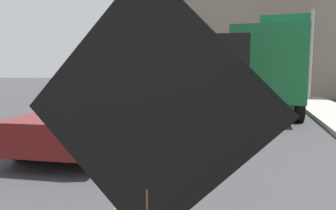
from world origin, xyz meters
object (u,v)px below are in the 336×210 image
object	(u,v)px
arrow_board_trailer	(218,117)
traffic_cone_near_sign	(140,183)
traffic_cone_mid_lane	(173,142)
highway_guide_sign	(296,39)
pickup_car	(101,114)
roadwork_sign	(147,118)
box_truck	(266,70)

from	to	relation	value
arrow_board_trailer	traffic_cone_near_sign	bearing A→B (deg)	-94.81
traffic_cone_mid_lane	highway_guide_sign	bearing A→B (deg)	74.52
pickup_car	highway_guide_sign	bearing A→B (deg)	64.81
roadwork_sign	traffic_cone_mid_lane	distance (m)	4.24
pickup_car	arrow_board_trailer	bearing A→B (deg)	33.14
traffic_cone_near_sign	traffic_cone_mid_lane	xyz separation A→B (m)	(-0.14, 2.17, 0.03)
box_truck	traffic_cone_mid_lane	world-z (taller)	box_truck
pickup_car	highway_guide_sign	xyz separation A→B (m)	(5.65, 12.02, 2.72)
pickup_car	highway_guide_sign	distance (m)	13.56
highway_guide_sign	traffic_cone_mid_lane	distance (m)	13.87
pickup_car	traffic_cone_near_sign	bearing A→B (deg)	-55.71
roadwork_sign	pickup_car	distance (m)	5.87
traffic_cone_near_sign	arrow_board_trailer	bearing A→B (deg)	85.19
arrow_board_trailer	roadwork_sign	bearing A→B (deg)	-87.16
box_truck	traffic_cone_near_sign	xyz separation A→B (m)	(-1.77, -9.71, -1.37)
arrow_board_trailer	highway_guide_sign	xyz separation A→B (m)	(3.06, 10.33, 2.94)
box_truck	traffic_cone_mid_lane	xyz separation A→B (m)	(-1.91, -7.55, -1.34)
arrow_board_trailer	traffic_cone_mid_lane	world-z (taller)	arrow_board_trailer
box_truck	traffic_cone_near_sign	distance (m)	9.97
roadwork_sign	pickup_car	bearing A→B (deg)	120.16
roadwork_sign	traffic_cone_near_sign	size ratio (longest dim) A/B	3.24
roadwork_sign	highway_guide_sign	distance (m)	17.37
traffic_cone_near_sign	highway_guide_sign	bearing A→B (deg)	77.14
roadwork_sign	highway_guide_sign	size ratio (longest dim) A/B	0.47
traffic_cone_near_sign	box_truck	bearing A→B (deg)	79.66
arrow_board_trailer	pickup_car	distance (m)	3.10
arrow_board_trailer	traffic_cone_near_sign	world-z (taller)	arrow_board_trailer
highway_guide_sign	arrow_board_trailer	bearing A→B (deg)	-106.52
traffic_cone_near_sign	traffic_cone_mid_lane	world-z (taller)	traffic_cone_mid_lane
roadwork_sign	pickup_car	xyz separation A→B (m)	(-2.92, 5.03, -0.77)
highway_guide_sign	box_truck	bearing A→B (deg)	-107.20
box_truck	highway_guide_sign	xyz separation A→B (m)	(1.70, 5.50, 1.70)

